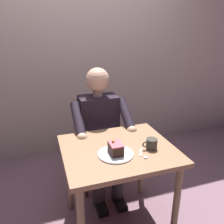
{
  "coord_description": "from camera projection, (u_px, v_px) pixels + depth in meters",
  "views": [
    {
      "loc": [
        0.51,
        1.4,
        1.56
      ],
      "look_at": [
        0.01,
        -0.1,
        0.97
      ],
      "focal_mm": 36.42,
      "sensor_mm": 36.0,
      "label": 1
    }
  ],
  "objects": [
    {
      "name": "dessert_spoon",
      "position": [
        143.0,
        155.0,
        1.58
      ],
      "size": [
        0.06,
        0.14,
        0.01
      ],
      "color": "silver",
      "rests_on": "dining_table"
    },
    {
      "name": "seated_person",
      "position": [
        101.0,
        131.0,
        2.14
      ],
      "size": [
        0.53,
        0.58,
        1.23
      ],
      "color": "black",
      "rests_on": "ground"
    },
    {
      "name": "ground_plane",
      "position": [
        117.0,
        222.0,
        1.94
      ],
      "size": [
        14.0,
        14.0,
        0.0
      ],
      "primitive_type": "plane",
      "color": "#7E5C68"
    },
    {
      "name": "cafe_rear_panel",
      "position": [
        78.0,
        33.0,
        2.67
      ],
      "size": [
        6.4,
        0.12,
        3.0
      ],
      "primitive_type": "cube",
      "color": "#BCAA9F",
      "rests_on": "ground"
    },
    {
      "name": "coffee_cup",
      "position": [
        151.0,
        144.0,
        1.66
      ],
      "size": [
        0.12,
        0.08,
        0.08
      ],
      "color": "#3B392F",
      "rests_on": "dining_table"
    },
    {
      "name": "chair",
      "position": [
        97.0,
        138.0,
        2.34
      ],
      "size": [
        0.42,
        0.42,
        0.89
      ],
      "color": "#905D46",
      "rests_on": "ground"
    },
    {
      "name": "cake_slice",
      "position": [
        116.0,
        148.0,
        1.58
      ],
      "size": [
        0.08,
        0.12,
        0.1
      ],
      "color": "#361F18",
      "rests_on": "dessert_plate"
    },
    {
      "name": "dining_table",
      "position": [
        118.0,
        160.0,
        1.72
      ],
      "size": [
        0.82,
        0.7,
        0.72
      ],
      "color": "#976B4B",
      "rests_on": "ground"
    },
    {
      "name": "dessert_plate",
      "position": [
        116.0,
        154.0,
        1.59
      ],
      "size": [
        0.25,
        0.25,
        0.01
      ],
      "primitive_type": "cylinder",
      "color": "white",
      "rests_on": "dining_table"
    }
  ]
}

